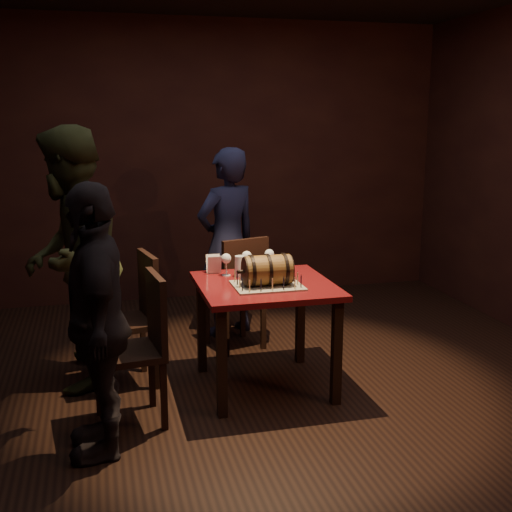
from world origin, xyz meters
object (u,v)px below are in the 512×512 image
wine_glass_mid (247,257)px  wine_glass_right (269,255)px  person_left_rear (71,259)px  chair_back (239,287)px  chair_left_front (141,340)px  barrel_cake (267,270)px  wine_glass_left (226,260)px  pub_table (265,299)px  chair_left_rear (135,312)px  pint_of_ale (240,267)px  person_back (227,242)px  person_left_front (97,321)px

wine_glass_mid → wine_glass_right: same height
wine_glass_mid → person_left_rear: bearing=176.6°
wine_glass_right → chair_back: (-0.13, 0.43, -0.35)m
wine_glass_right → chair_left_front: 1.22m
barrel_cake → wine_glass_right: barrel_cake is taller
wine_glass_left → person_left_rear: person_left_rear is taller
chair_back → pub_table: bearing=-89.4°
wine_glass_left → wine_glass_mid: size_ratio=1.00×
chair_left_rear → person_left_rear: person_left_rear is taller
wine_glass_mid → chair_back: bearing=84.2°
chair_left_rear → person_left_rear: size_ratio=0.52×
pint_of_ale → chair_left_rear: 0.79m
wine_glass_mid → person_back: size_ratio=0.10×
wine_glass_mid → person_left_front: (-1.06, -0.93, -0.10)m
wine_glass_right → person_left_front: (-1.24, -0.94, -0.10)m
wine_glass_left → chair_left_front: (-0.65, -0.56, -0.35)m
wine_glass_right → wine_glass_mid: bearing=-174.0°
chair_back → person_left_rear: person_left_rear is taller
person_back → chair_back: bearing=67.0°
wine_glass_right → chair_left_rear: size_ratio=0.17×
chair_left_front → person_left_front: 0.47m
chair_left_rear → chair_left_front: same height
pub_table → person_left_front: size_ratio=0.59×
pub_table → chair_left_rear: (-0.86, 0.30, -0.12)m
person_back → person_left_rear: 1.49m
barrel_cake → person_back: 1.28m
person_left_rear → person_left_front: bearing=16.9°
wine_glass_mid → wine_glass_right: (0.17, 0.02, 0.00)m
pint_of_ale → person_left_rear: 1.16m
barrel_cake → chair_left_rear: bearing=155.5°
barrel_cake → wine_glass_right: size_ratio=2.29×
wine_glass_left → person_left_front: size_ratio=0.11×
barrel_cake → wine_glass_mid: (-0.04, 0.40, 0.00)m
person_left_rear → wine_glass_right: bearing=95.9°
person_back → person_left_front: (-1.10, -1.80, -0.04)m
barrel_cake → pint_of_ale: barrel_cake is taller
wine_glass_right → chair_left_rear: 1.04m
pub_table → chair_left_front: chair_left_front is taller
barrel_cake → chair_left_front: 0.94m
person_left_rear → chair_left_rear: bearing=86.0°
chair_back → chair_left_rear: same height
wine_glass_left → person_back: 0.95m
barrel_cake → wine_glass_right: (0.13, 0.42, 0.01)m
pub_table → pint_of_ale: pint_of_ale is taller
person_left_rear → barrel_cake: bearing=77.5°
chair_back → person_back: size_ratio=0.58×
chair_back → person_left_rear: (-1.26, -0.37, 0.38)m
barrel_cake → person_left_front: size_ratio=0.24×
wine_glass_mid → person_back: bearing=87.5°
wine_glass_left → wine_glass_right: (0.33, 0.07, 0.00)m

